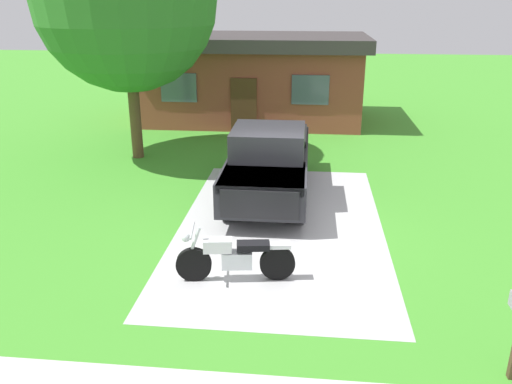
# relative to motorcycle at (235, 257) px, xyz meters

# --- Properties ---
(ground_plane) EXTENTS (80.00, 80.00, 0.00)m
(ground_plane) POSITION_rel_motorcycle_xyz_m (0.71, 2.52, -0.47)
(ground_plane) COLOR #43962C
(driveway_pad) EXTENTS (4.64, 8.25, 0.01)m
(driveway_pad) POSITION_rel_motorcycle_xyz_m (0.71, 2.52, -0.47)
(driveway_pad) COLOR #B8B8B8
(driveway_pad) RESTS_ON ground
(motorcycle) EXTENTS (2.21, 0.70, 1.09)m
(motorcycle) POSITION_rel_motorcycle_xyz_m (0.00, 0.00, 0.00)
(motorcycle) COLOR black
(motorcycle) RESTS_ON ground
(pickup_truck) EXTENTS (2.02, 5.64, 1.90)m
(pickup_truck) POSITION_rel_motorcycle_xyz_m (0.27, 4.66, 0.48)
(pickup_truck) COLOR black
(pickup_truck) RESTS_ON ground
(shade_tree) EXTENTS (5.48, 5.48, 7.64)m
(shade_tree) POSITION_rel_motorcycle_xyz_m (-4.31, 7.62, 4.42)
(shade_tree) COLOR brown
(shade_tree) RESTS_ON ground
(neighbor_house) EXTENTS (9.60, 5.60, 3.50)m
(neighbor_house) POSITION_rel_motorcycle_xyz_m (-1.25, 13.81, 1.32)
(neighbor_house) COLOR brown
(neighbor_house) RESTS_ON ground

